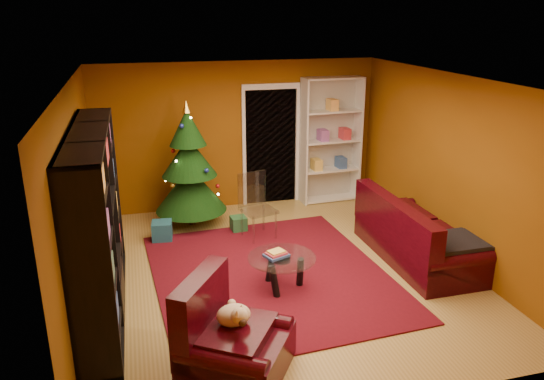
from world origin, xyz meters
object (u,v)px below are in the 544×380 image
object	(u,v)px
armchair	(237,336)
gift_box_green	(239,224)
dog	(233,315)
gift_box_teal	(162,231)
rug	(270,275)
sofa	(419,229)
christmas_tree	(189,166)
gift_box_red	(173,208)
white_bookshelf	(331,141)
media_unit	(97,225)
acrylic_chair	(259,210)
coffee_table	(282,272)

from	to	relation	value
armchair	gift_box_green	bearing A→B (deg)	21.64
dog	gift_box_teal	bearing A→B (deg)	41.59
dog	armchair	bearing A→B (deg)	-135.00
rug	sofa	world-z (taller)	sofa
christmas_tree	gift_box_green	bearing A→B (deg)	-35.10
gift_box_red	dog	world-z (taller)	dog
rug	white_bookshelf	distance (m)	3.43
media_unit	christmas_tree	world-z (taller)	media_unit
christmas_tree	gift_box_teal	distance (m)	1.15
gift_box_teal	acrylic_chair	size ratio (longest dim) A/B	0.33
gift_box_teal	gift_box_green	bearing A→B (deg)	2.82
white_bookshelf	armchair	world-z (taller)	white_bookshelf
gift_box_teal	sofa	size ratio (longest dim) A/B	0.14
gift_box_green	dog	distance (m)	3.53
media_unit	white_bookshelf	distance (m)	4.97
media_unit	gift_box_teal	bearing A→B (deg)	67.74
coffee_table	rug	bearing A→B (deg)	98.38
coffee_table	gift_box_green	bearing A→B (deg)	94.60
gift_box_green	coffee_table	world-z (taller)	coffee_table
white_bookshelf	coffee_table	distance (m)	3.64
white_bookshelf	dog	size ratio (longest dim) A/B	5.89
gift_box_green	white_bookshelf	world-z (taller)	white_bookshelf
white_bookshelf	acrylic_chair	size ratio (longest dim) A/B	2.52
christmas_tree	sofa	distance (m)	3.71
media_unit	acrylic_chair	size ratio (longest dim) A/B	3.05
sofa	coffee_table	distance (m)	2.16
dog	coffee_table	world-z (taller)	dog
media_unit	gift_box_green	bearing A→B (deg)	44.53
christmas_tree	sofa	xyz separation A→B (m)	(2.98, -2.15, -0.55)
dog	gift_box_red	bearing A→B (deg)	36.25
gift_box_teal	white_bookshelf	xyz separation A→B (m)	(3.18, 1.10, 0.99)
rug	dog	size ratio (longest dim) A/B	8.85
sofa	gift_box_teal	bearing A→B (deg)	64.94
rug	christmas_tree	world-z (taller)	christmas_tree
media_unit	christmas_tree	bearing A→B (deg)	62.09
gift_box_green	gift_box_red	distance (m)	1.43
gift_box_red	acrylic_chair	world-z (taller)	acrylic_chair
gift_box_green	gift_box_red	xyz separation A→B (m)	(-0.96, 1.06, -0.02)
dog	acrylic_chair	xyz separation A→B (m)	(0.98, 3.04, -0.13)
christmas_tree	gift_box_red	distance (m)	1.11
gift_box_teal	gift_box_red	xyz separation A→B (m)	(0.26, 1.12, -0.05)
media_unit	acrylic_chair	xyz separation A→B (m)	(2.26, 1.58, -0.63)
gift_box_green	acrylic_chair	size ratio (longest dim) A/B	0.26
armchair	media_unit	bearing A→B (deg)	73.46
gift_box_teal	sofa	bearing A→B (deg)	-24.51
rug	christmas_tree	distance (m)	2.47
rug	sofa	size ratio (longest dim) A/B	1.63
dog	sofa	world-z (taller)	sofa
sofa	white_bookshelf	bearing A→B (deg)	6.32
sofa	media_unit	bearing A→B (deg)	93.37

